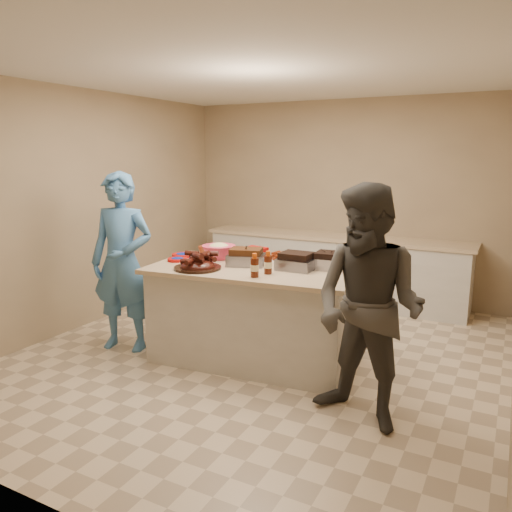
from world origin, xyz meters
The scene contains 20 objects.
room centered at (0.00, 0.00, 0.00)m, with size 4.50×5.00×2.70m, color tan, non-canonical shape.
back_counter centered at (0.00, 2.20, 0.45)m, with size 3.60×0.64×0.90m, color beige, non-canonical shape.
island centered at (-0.01, -0.11, 0.00)m, with size 1.95×1.03×0.93m, color beige, non-canonical shape.
rib_platter centered at (-0.44, -0.41, 0.93)m, with size 0.44×0.44×0.18m, color #44140D, non-canonical shape.
pulled_pork_tray centered at (-0.12, -0.05, 0.93)m, with size 0.35×0.26×0.11m, color #47230F.
brisket_tray centered at (0.38, 0.00, 0.93)m, with size 0.33×0.28×0.10m, color black.
roasting_pan centered at (0.64, 0.17, 0.93)m, with size 0.27×0.27×0.11m, color gray.
coleslaw_bowl centered at (-0.51, 0.08, 0.93)m, with size 0.34×0.34×0.24m, color #DE355A, non-canonical shape.
sausage_plate centered at (0.10, 0.30, 0.93)m, with size 0.30×0.30×0.05m, color silver.
mac_cheese_dish centered at (0.60, 0.24, 0.93)m, with size 0.33×0.25×0.09m, color #CF7C00.
bbq_bottle_a centered at (0.18, -0.44, 0.93)m, with size 0.07×0.07×0.21m, color #401609.
bbq_bottle_b centered at (0.23, -0.28, 0.93)m, with size 0.07×0.07×0.21m, color #401609.
mustard_bottle centered at (-0.25, 0.08, 0.93)m, with size 0.05×0.05×0.13m, color #D4B507.
sauce_bowl centered at (0.02, 0.05, 0.93)m, with size 0.15×0.05×0.15m, color silver.
plate_stack_large centered at (-0.90, 0.00, 0.93)m, with size 0.23×0.23×0.03m, color #A50A07.
plate_stack_small centered at (-0.82, -0.21, 0.93)m, with size 0.19×0.19×0.03m, color #A50A07.
plastic_cup centered at (-0.80, 0.21, 0.93)m, with size 0.09×0.09×0.09m, color brown.
basket_stack centered at (-0.20, 0.29, 0.93)m, with size 0.22×0.17×0.11m, color #A50A07.
guest_blue centered at (-1.33, -0.45, 0.00)m, with size 0.66×1.81×0.43m, color #457CB7.
guest_gray centered at (1.26, -0.76, 0.00)m, with size 0.87×1.78×0.68m, color #45423E.
Camera 1 is at (2.14, -4.17, 1.97)m, focal length 35.00 mm.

